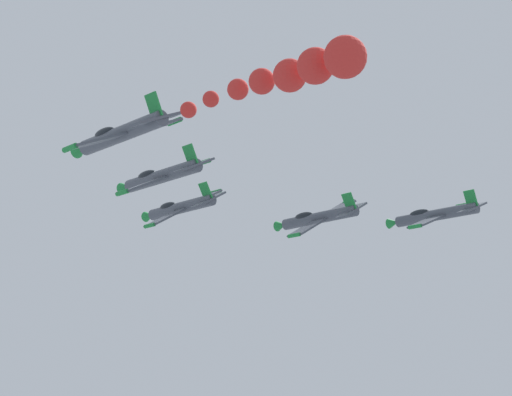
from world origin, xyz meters
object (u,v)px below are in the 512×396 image
object	(u,v)px
airplane_lead	(180,208)
airplane_left_inner	(161,176)
airplane_right_inner	(318,218)
airplane_right_outer	(434,215)
airplane_left_outer	(120,134)

from	to	relation	value
airplane_lead	airplane_left_inner	bearing A→B (deg)	-136.59
airplane_right_inner	airplane_right_outer	distance (m)	11.52
airplane_lead	airplane_right_inner	size ratio (longest dim) A/B	1.00
airplane_left_outer	airplane_left_inner	bearing A→B (deg)	38.04
airplane_left_inner	airplane_right_inner	world-z (taller)	airplane_left_inner
airplane_lead	airplane_right_inner	distance (m)	13.31
airplane_left_outer	airplane_right_outer	bearing A→B (deg)	-2.02
airplane_left_inner	airplane_left_outer	size ratio (longest dim) A/B	1.00
airplane_lead	airplane_right_inner	bearing A→B (deg)	-40.74
airplane_right_inner	airplane_lead	bearing A→B (deg)	139.26
airplane_left_inner	airplane_right_outer	world-z (taller)	airplane_left_inner
airplane_left_inner	airplane_right_outer	distance (m)	28.50
airplane_lead	airplane_left_inner	size ratio (longest dim) A/B	1.00
airplane_left_inner	airplane_left_outer	bearing A→B (deg)	-141.96
airplane_right_inner	airplane_right_outer	bearing A→B (deg)	-39.94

